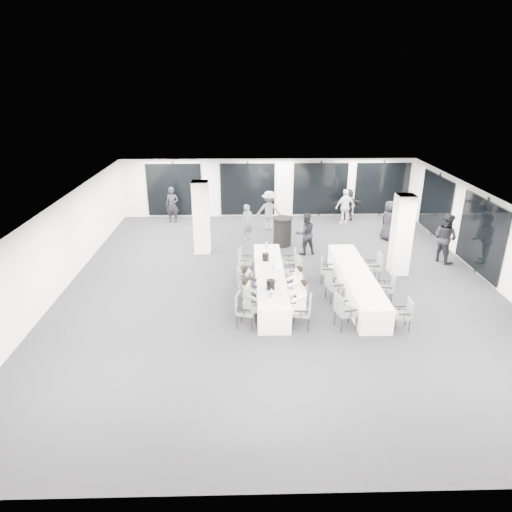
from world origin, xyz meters
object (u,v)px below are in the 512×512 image
Objects in this scene: chair_side_left_mid at (332,285)px; chair_main_right_mid at (297,285)px; standing_guest_g at (172,203)px; chair_main_left_fourth at (244,271)px; standing_guest_b at (305,231)px; standing_guest_h at (446,235)px; ice_bucket_near at (271,285)px; chair_main_left_mid at (243,282)px; standing_guest_a at (248,220)px; chair_main_left_far at (244,260)px; banquet_table_main at (270,283)px; standing_guest_c at (269,208)px; chair_side_right_near at (405,313)px; standing_guest_e at (389,218)px; standing_guest_d at (345,204)px; chair_main_right_second at (300,295)px; chair_main_left_second at (244,297)px; chair_side_left_near at (343,309)px; ice_bucket_far at (266,257)px; chair_side_right_mid at (388,287)px; chair_main_right_far at (291,259)px; chair_main_right_fourth at (295,270)px; chair_main_left_near at (243,308)px; chair_side_left_far at (325,269)px; chair_main_right_near at (305,310)px; banquet_table_side at (356,283)px; cocktail_table at (282,231)px; standing_guest_f at (348,203)px; chair_side_right_far at (375,265)px.

chair_main_right_mid is at bearing -110.17° from chair_side_left_mid.
chair_main_left_fourth is at bearing -57.75° from standing_guest_g.
standing_guest_b is 5.11m from standing_guest_h.
chair_main_right_mid is 3.10× the size of ice_bucket_near.
standing_guest_a is (0.18, 5.50, 0.28)m from chair_main_left_mid.
banquet_table_main is at bearing 38.22° from chair_main_left_far.
chair_side_left_mid is 0.46× the size of standing_guest_c.
chair_main_left_far reaches higher than chair_side_left_mid.
chair_side_right_near is at bearing -16.08° from ice_bucket_near.
standing_guest_d is at bearing 5.17° from standing_guest_e.
chair_main_left_second is at bearing 88.83° from chair_main_right_second.
chair_side_left_near is 5.62m from standing_guest_b.
standing_guest_b is at bearing -29.50° from standing_guest_g.
ice_bucket_far is at bearing 51.95° from chair_side_right_near.
chair_side_right_mid is at bearing -99.94° from chair_main_right_mid.
chair_main_left_second is 2.80m from chair_side_left_mid.
chair_main_left_second and chair_main_right_far have the same top height.
chair_main_left_near is at bearing 133.42° from chair_main_right_fourth.
chair_main_left_fourth is 1.02× the size of chair_side_left_far.
chair_main_right_near reaches higher than chair_main_right_mid.
ice_bucket_near reaches higher than chair_side_right_near.
chair_main_right_near is at bearing 176.43° from chair_main_right_mid.
chair_side_right_mid is 0.50× the size of standing_guest_b.
chair_side_left_far is at bearing 90.25° from chair_main_left_fourth.
chair_main_left_fourth is (-3.54, 0.69, 0.14)m from banquet_table_side.
standing_guest_g is at bearing 131.49° from banquet_table_side.
ice_bucket_near is at bearing 89.89° from standing_guest_h.
standing_guest_b reaches higher than standing_guest_a.
chair_main_left_second is 0.97× the size of chair_main_left_fourth.
standing_guest_e reaches higher than banquet_table_main.
chair_main_left_second is (-3.53, -1.10, 0.13)m from banquet_table_side.
standing_guest_g is (-4.98, 7.08, 0.37)m from chair_main_right_fourth.
chair_main_right_second is 0.44× the size of standing_guest_h.
chair_side_right_mid is at bearing 77.06° from chair_main_left_mid.
chair_main_left_fourth is at bearing 113.46° from ice_bucket_near.
chair_main_right_far is at bearing -43.41° from standing_guest_g.
standing_guest_g is (-8.00, 0.45, 0.01)m from standing_guest_d.
standing_guest_d is (3.11, 2.79, 0.34)m from cocktail_table.
standing_guest_h reaches higher than chair_main_left_far.
standing_guest_a is at bearing -170.50° from chair_side_left_mid.
chair_side_right_mid is 3.64m from ice_bucket_near.
banquet_table_side is 7.98m from standing_guest_f.
chair_side_left_near reaches higher than banquet_table_main.
chair_main_right_second is 6.84m from standing_guest_h.
banquet_table_side is at bearing 120.56° from standing_guest_c.
chair_main_right_fourth is 2.73m from chair_side_right_far.
chair_side_left_mid is 3.97m from standing_guest_b.
banquet_table_main is 2.50× the size of standing_guest_c.
chair_main_left_far is at bearing -95.43° from chair_side_left_far.
standing_guest_e is at bearing 140.36° from chair_side_left_near.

